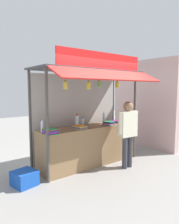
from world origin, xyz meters
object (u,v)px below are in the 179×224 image
Objects in this scene: magazine_stack_mid_right at (109,123)px; banana_bunch_rightmost at (65,85)px; magazine_stack_far_right at (117,121)px; banana_bunch_inner_left at (117,85)px; banana_bunch_leftmost at (89,86)px; magazine_stack_mid_left at (80,127)px; water_bottle_left at (42,127)px; water_bottle_center at (77,121)px; vendor_person at (128,128)px; banana_bunch_inner_right at (99,84)px; water_bottle_front_right at (104,118)px; water_bottle_far_left at (83,122)px; magazine_stack_right at (50,132)px; plastic_crate at (25,178)px.

banana_bunch_rightmost is at bearing -168.94° from magazine_stack_mid_right.
magazine_stack_far_right is 1.15m from banana_bunch_inner_left.
magazine_stack_mid_left is at bearing 87.88° from banana_bunch_leftmost.
water_bottle_left is 0.93× the size of magazine_stack_far_right.
vendor_person reaches higher than water_bottle_center.
vendor_person is (0.61, -0.32, -1.02)m from banana_bunch_inner_right.
water_bottle_center is 1.21m from vendor_person.
water_bottle_front_right is at bearing 39.69° from banana_bunch_inner_right.
banana_bunch_inner_right reaches higher than magazine_stack_mid_right.
vendor_person reaches higher than magazine_stack_mid_right.
water_bottle_far_left is at bearing -47.61° from vendor_person.
magazine_stack_right is 0.74× the size of plastic_crate.
magazine_stack_mid_right is 1.17m from banana_bunch_inner_right.
water_bottle_far_left is at bearing 42.43° from magazine_stack_mid_left.
banana_bunch_inner_right is (1.11, -0.20, 0.97)m from magazine_stack_right.
banana_bunch_inner_right is (0.22, -0.54, 0.87)m from water_bottle_center.
water_bottle_far_left is at bearing 4.82° from water_bottle_left.
magazine_stack_mid_right is at bearing 11.06° from banana_bunch_rightmost.
water_bottle_front_right is 0.99× the size of magazine_stack_mid_left.
water_bottle_center is at bearing 20.72° from magazine_stack_right.
water_bottle_center is at bearing 10.91° from plastic_crate.
water_bottle_left is 0.85× the size of banana_bunch_inner_left.
water_bottle_front_right is at bearing 81.40° from banana_bunch_inner_left.
magazine_stack_far_right is at bearing 22.65° from banana_bunch_inner_right.
magazine_stack_right is at bearing -77.48° from water_bottle_left.
banana_bunch_inner_left is 1.06m from vendor_person.
plastic_crate is (-2.30, -0.27, -0.94)m from water_bottle_front_right.
water_bottle_front_right reaches higher than magazine_stack_right.
water_bottle_front_right is 0.95m from magazine_stack_mid_left.
magazine_stack_far_right is 0.44m from magazine_stack_mid_right.
water_bottle_left is 0.16× the size of vendor_person.
magazine_stack_mid_left is 1.13× the size of magazine_stack_mid_right.
banana_bunch_inner_right reaches higher than water_bottle_front_right.
magazine_stack_mid_left is at bearing -31.10° from vendor_person.
vendor_person reaches higher than water_bottle_left.
plastic_crate is (-0.78, 0.27, -1.79)m from banana_bunch_rightmost.
water_bottle_center is 0.24m from magazine_stack_mid_left.
magazine_stack_right is 1.05× the size of banana_bunch_inner_right.
water_bottle_center reaches higher than magazine_stack_mid_right.
magazine_stack_mid_left is at bearing 8.70° from magazine_stack_right.
magazine_stack_right is at bearing -159.28° from water_bottle_center.
magazine_stack_mid_right is 1.01m from banana_bunch_inner_left.
plastic_crate is (-0.49, -0.19, -0.92)m from water_bottle_left.
water_bottle_center is 0.96m from magazine_stack_right.
magazine_stack_mid_right is 1.31m from banana_bunch_leftmost.
water_bottle_center is 0.86m from magazine_stack_mid_right.
magazine_stack_mid_left is 0.99× the size of banana_bunch_inner_left.
banana_bunch_inner_left is 0.91× the size of banana_bunch_rightmost.
water_bottle_front_right is at bearing 29.67° from banana_bunch_leftmost.
vendor_person is (0.89, -0.65, -0.04)m from magazine_stack_mid_left.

